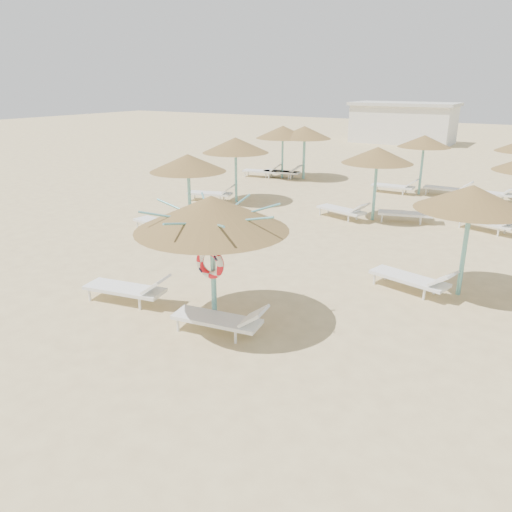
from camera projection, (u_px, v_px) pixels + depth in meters
The scene contains 6 objects.
ground at pixel (211, 320), 10.76m from camera, with size 120.00×120.00×0.00m, color #D8BD83.
main_palapa at pixel (212, 214), 9.79m from camera, with size 3.08×3.08×2.76m.
lounger_main_a at pixel (130, 288), 11.48m from camera, with size 2.14×0.99×0.75m.
lounger_main_b at pixel (223, 319), 10.03m from camera, with size 2.04×0.88×0.72m.
palapa_field at pixel (384, 153), 18.83m from camera, with size 20.10×14.57×2.71m.
service_hut at pixel (403, 123), 41.33m from camera, with size 8.40×4.40×3.25m.
Camera 1 is at (5.91, -7.76, 4.86)m, focal length 35.00 mm.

